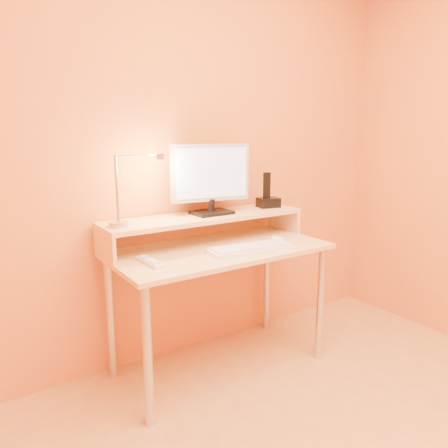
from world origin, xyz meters
TOP-DOWN VIEW (x-y plane):
  - wall_back at (0.00, 1.50)m, footprint 3.00×0.04m
  - desk_leg_fl at (-0.55, 0.93)m, footprint 0.04×0.04m
  - desk_leg_fr at (0.55, 0.93)m, footprint 0.04×0.04m
  - desk_leg_bl at (-0.55, 1.43)m, footprint 0.04×0.04m
  - desk_leg_br at (0.55, 1.43)m, footprint 0.04×0.04m
  - desk_lower at (0.00, 1.18)m, footprint 1.20×0.60m
  - shelf_riser_left at (-0.59, 1.33)m, footprint 0.02×0.30m
  - shelf_riser_right at (0.59, 1.33)m, footprint 0.02×0.30m
  - desk_shelf at (0.00, 1.33)m, footprint 1.20×0.30m
  - monitor_foot at (0.05, 1.33)m, footprint 0.22×0.16m
  - monitor_neck at (0.05, 1.33)m, footprint 0.04×0.04m
  - monitor_panel at (0.05, 1.34)m, footprint 0.47×0.10m
  - monitor_back at (0.05, 1.36)m, footprint 0.42×0.07m
  - monitor_screen at (0.05, 1.32)m, footprint 0.43×0.06m
  - lamp_base at (-0.52, 1.30)m, footprint 0.10×0.10m
  - lamp_post at (-0.52, 1.30)m, footprint 0.01×0.01m
  - lamp_arm at (-0.40, 1.30)m, footprint 0.24×0.01m
  - lamp_head at (-0.28, 1.30)m, footprint 0.04×0.04m
  - lamp_bulb at (-0.28, 1.30)m, footprint 0.03×0.03m
  - phone_dock at (0.47, 1.33)m, footprint 0.15×0.12m
  - phone_handset at (0.45, 1.33)m, footprint 0.04×0.03m
  - phone_led at (0.51, 1.28)m, footprint 0.01×0.00m
  - keyboard at (0.10, 1.03)m, footprint 0.48×0.20m
  - mouse at (0.35, 1.10)m, footprint 0.07×0.11m
  - remote_control at (-0.44, 1.12)m, footprint 0.07×0.20m

SIDE VIEW (x-z plane):
  - desk_leg_fl at x=-0.55m, z-range 0.00..0.69m
  - desk_leg_fr at x=0.55m, z-range 0.00..0.69m
  - desk_leg_bl at x=-0.55m, z-range 0.00..0.69m
  - desk_leg_br at x=0.55m, z-range 0.00..0.69m
  - desk_lower at x=0.00m, z-range 0.70..0.72m
  - remote_control at x=-0.44m, z-range 0.72..0.74m
  - keyboard at x=0.10m, z-range 0.72..0.74m
  - mouse at x=0.35m, z-range 0.72..0.75m
  - shelf_riser_left at x=-0.59m, z-range 0.72..0.85m
  - shelf_riser_right at x=0.59m, z-range 0.72..0.85m
  - desk_shelf at x=0.00m, z-range 0.86..0.88m
  - monitor_foot at x=0.05m, z-range 0.88..0.90m
  - lamp_base at x=-0.52m, z-range 0.88..0.90m
  - phone_dock at x=0.47m, z-range 0.88..0.94m
  - phone_led at x=0.51m, z-range 0.89..0.93m
  - monitor_neck at x=0.05m, z-range 0.90..0.97m
  - phone_handset at x=0.45m, z-range 0.94..1.10m
  - lamp_post at x=-0.52m, z-range 0.91..1.24m
  - monitor_panel at x=0.05m, z-range 0.96..1.28m
  - monitor_back at x=0.05m, z-range 0.98..1.25m
  - monitor_screen at x=0.05m, z-range 0.98..1.26m
  - lamp_bulb at x=-0.28m, z-range 1.20..1.21m
  - lamp_head at x=-0.28m, z-range 1.21..1.24m
  - lamp_arm at x=-0.40m, z-range 1.23..1.24m
  - wall_back at x=0.00m, z-range 0.00..2.50m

